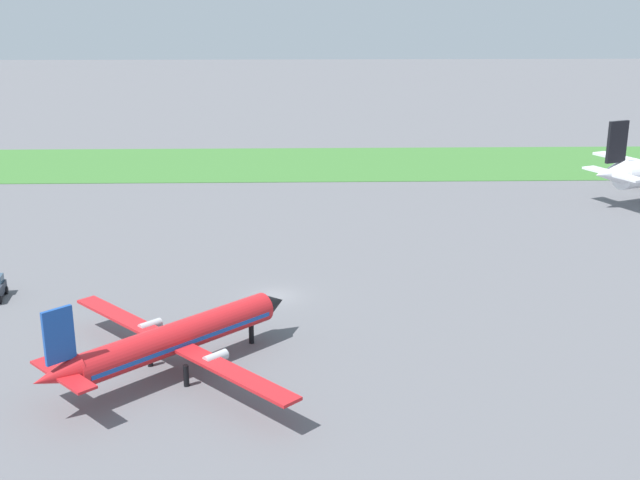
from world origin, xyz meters
The scene contains 3 objects.
ground_plane centered at (0.00, 0.00, 0.00)m, with size 600.00×600.00×0.00m, color slate.
grass_taxiway_strip centered at (0.00, 61.37, 0.04)m, with size 360.00×28.00×0.08m, color #3D7533.
airplane_foreground_turboprop centered at (-6.96, -15.46, 2.77)m, with size 18.64×19.32×7.57m.
Camera 1 is at (2.22, -68.45, 26.37)m, focal length 44.27 mm.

